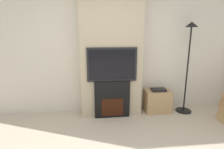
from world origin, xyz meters
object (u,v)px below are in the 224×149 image
object	(u,v)px
media_stand	(157,101)
television	(112,65)
fireplace	(112,99)
floor_lamp	(189,55)

from	to	relation	value
media_stand	television	bearing A→B (deg)	-173.38
television	media_stand	bearing A→B (deg)	6.62
fireplace	floor_lamp	bearing A→B (deg)	2.15
floor_lamp	media_stand	distance (m)	1.14
floor_lamp	media_stand	world-z (taller)	floor_lamp
floor_lamp	television	bearing A→B (deg)	-177.78
television	fireplace	bearing A→B (deg)	90.00
television	floor_lamp	distance (m)	1.58
fireplace	media_stand	distance (m)	1.01
floor_lamp	media_stand	size ratio (longest dim) A/B	3.53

